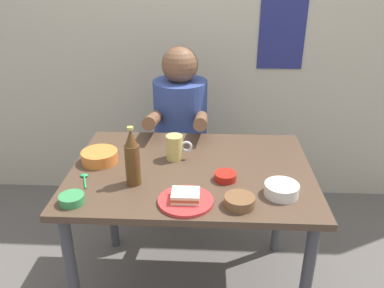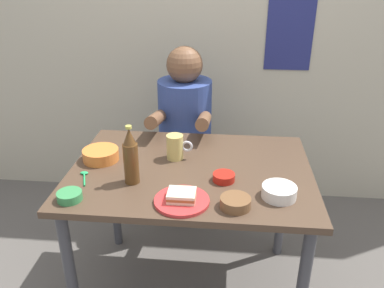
% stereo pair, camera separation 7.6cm
% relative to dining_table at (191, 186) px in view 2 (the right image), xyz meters
% --- Properties ---
extents(wall_back, '(4.40, 0.09, 2.60)m').
position_rel_dining_table_xyz_m(wall_back, '(0.00, 1.05, 0.65)').
color(wall_back, '#BCB299').
rests_on(wall_back, ground).
extents(dining_table, '(1.10, 0.80, 0.74)m').
position_rel_dining_table_xyz_m(dining_table, '(0.00, 0.00, 0.00)').
color(dining_table, '#4C3828').
rests_on(dining_table, ground).
extents(stool, '(0.34, 0.34, 0.45)m').
position_rel_dining_table_xyz_m(stool, '(-0.10, 0.63, -0.30)').
color(stool, '#4C4C51').
rests_on(stool, ground).
extents(person_seated, '(0.33, 0.56, 0.72)m').
position_rel_dining_table_xyz_m(person_seated, '(-0.10, 0.62, 0.12)').
color(person_seated, '#33478C').
rests_on(person_seated, stool).
extents(plate_orange, '(0.22, 0.22, 0.01)m').
position_rel_dining_table_xyz_m(plate_orange, '(-0.01, -0.28, 0.10)').
color(plate_orange, red).
rests_on(plate_orange, dining_table).
extents(sandwich, '(0.11, 0.09, 0.04)m').
position_rel_dining_table_xyz_m(sandwich, '(-0.01, -0.28, 0.13)').
color(sandwich, beige).
rests_on(sandwich, plate_orange).
extents(beer_mug, '(0.13, 0.08, 0.12)m').
position_rel_dining_table_xyz_m(beer_mug, '(-0.08, 0.09, 0.15)').
color(beer_mug, '#D1BC66').
rests_on(beer_mug, dining_table).
extents(beer_bottle, '(0.06, 0.06, 0.26)m').
position_rel_dining_table_xyz_m(beer_bottle, '(-0.24, -0.14, 0.21)').
color(beer_bottle, '#593819').
rests_on(beer_bottle, dining_table).
extents(condiment_bowl_brown, '(0.12, 0.12, 0.04)m').
position_rel_dining_table_xyz_m(condiment_bowl_brown, '(0.20, -0.29, 0.12)').
color(condiment_bowl_brown, brown).
rests_on(condiment_bowl_brown, dining_table).
extents(dip_bowl_green, '(0.10, 0.10, 0.03)m').
position_rel_dining_table_xyz_m(dip_bowl_green, '(-0.46, -0.31, 0.11)').
color(dip_bowl_green, '#388C4C').
rests_on(dip_bowl_green, dining_table).
extents(soup_bowl_orange, '(0.17, 0.17, 0.05)m').
position_rel_dining_table_xyz_m(soup_bowl_orange, '(-0.44, 0.04, 0.12)').
color(soup_bowl_orange, orange).
rests_on(soup_bowl_orange, dining_table).
extents(sambal_bowl_red, '(0.10, 0.10, 0.03)m').
position_rel_dining_table_xyz_m(sambal_bowl_red, '(0.15, -0.10, 0.11)').
color(sambal_bowl_red, '#B21E14').
rests_on(sambal_bowl_red, dining_table).
extents(rice_bowl_white, '(0.14, 0.14, 0.05)m').
position_rel_dining_table_xyz_m(rice_bowl_white, '(0.38, -0.21, 0.12)').
color(rice_bowl_white, silver).
rests_on(rice_bowl_white, dining_table).
extents(spoon, '(0.06, 0.12, 0.01)m').
position_rel_dining_table_xyz_m(spoon, '(-0.46, -0.12, 0.10)').
color(spoon, '#26A559').
rests_on(spoon, dining_table).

